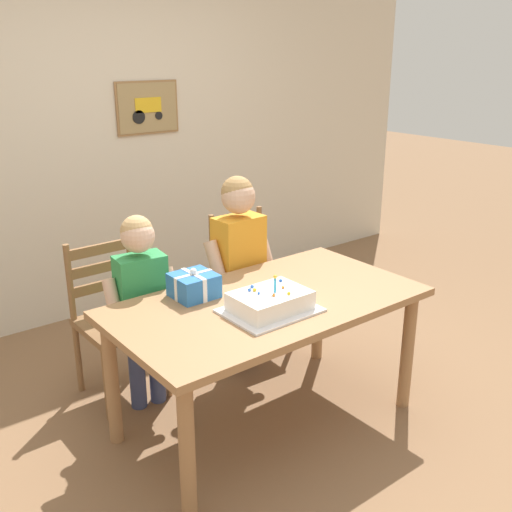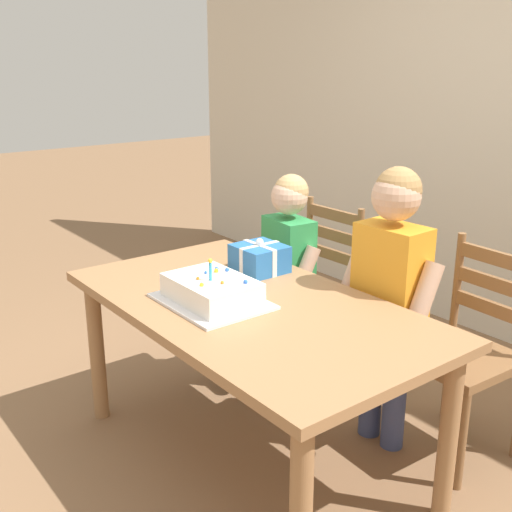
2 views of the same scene
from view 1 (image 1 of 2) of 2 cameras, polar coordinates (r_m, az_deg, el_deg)
The scene contains 9 objects.
ground_plane at distance 3.39m, azimuth 1.02°, elevation -15.59°, with size 20.00×20.00×0.00m, color #846042.
back_wall at distance 4.54m, azimuth -15.19°, elevation 10.59°, with size 6.40×0.11×2.60m.
dining_table at distance 3.07m, azimuth 1.09°, elevation -5.74°, with size 1.60×0.87×0.73m.
birthday_cake at distance 2.87m, azimuth 1.36°, elevation -4.47°, with size 0.44×0.34×0.19m.
gift_box_red_large at distance 3.06m, azimuth -5.98°, elevation -2.81°, with size 0.22×0.21×0.16m.
chair_left at distance 3.53m, azimuth -13.31°, elevation -5.90°, with size 0.43×0.43×0.92m.
chair_right at distance 3.98m, azimuth -0.73°, elevation -2.38°, with size 0.44×0.44×0.92m.
child_older at distance 3.57m, azimuth -1.63°, elevation -0.03°, with size 0.45×0.26×1.24m.
child_younger at distance 3.27m, azimuth -10.91°, elevation -3.64°, with size 0.42×0.25×1.12m.
Camera 1 is at (-1.76, -2.15, 1.94)m, focal length 41.66 mm.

